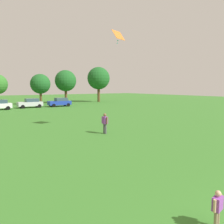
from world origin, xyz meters
TOP-DOWN VIEW (x-y plane):
  - ground_plane at (0.00, 30.00)m, footprint 160.00×160.00m
  - child_kite_flyer at (-0.70, 2.17)m, footprint 0.50×0.26m
  - adult_bystander at (3.48, 14.49)m, footprint 0.32×0.79m
  - kite at (5.50, 15.47)m, footprint 1.41×0.99m
  - parked_car_silver_2 at (4.53, 41.70)m, footprint 4.30×2.02m
  - parked_car_blue_3 at (10.00, 41.32)m, footprint 4.30×2.02m
  - tree_center_right at (8.27, 47.82)m, footprint 4.18×4.18m
  - tree_right at (14.58, 49.29)m, footprint 4.93×4.93m
  - tree_far_right at (23.32, 49.03)m, footprint 5.64×5.64m

SIDE VIEW (x-z plane):
  - ground_plane at x=0.00m, z-range 0.00..0.00m
  - child_kite_flyer at x=-0.70m, z-range 0.10..1.16m
  - parked_car_silver_2 at x=4.53m, z-range 0.02..1.70m
  - parked_car_blue_3 at x=10.00m, z-range 0.02..1.70m
  - adult_bystander at x=3.48m, z-range 0.16..1.82m
  - tree_center_right at x=8.27m, z-range 1.14..7.66m
  - tree_right at x=14.58m, z-range 1.34..9.02m
  - tree_far_right at x=23.32m, z-range 1.54..10.32m
  - kite at x=5.50m, z-range 7.62..8.76m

